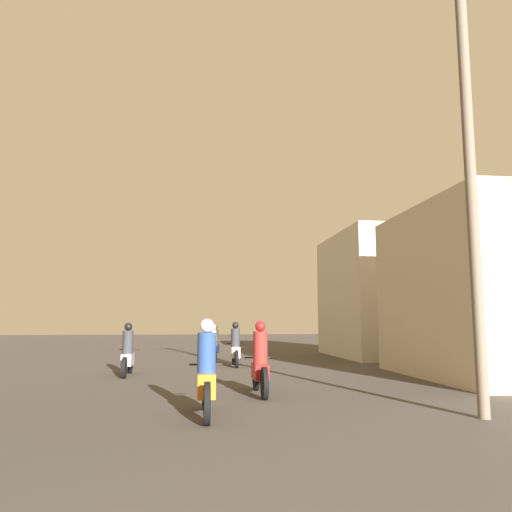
% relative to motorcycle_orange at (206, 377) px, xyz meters
% --- Properties ---
extents(motorcycle_orange, '(0.60, 2.09, 1.67)m').
position_rel_motorcycle_orange_xyz_m(motorcycle_orange, '(0.00, 0.00, 0.00)').
color(motorcycle_orange, black).
rests_on(motorcycle_orange, ground_plane).
extents(motorcycle_red, '(0.60, 2.13, 1.63)m').
position_rel_motorcycle_orange_xyz_m(motorcycle_red, '(1.26, 2.44, -0.02)').
color(motorcycle_red, black).
rests_on(motorcycle_red, ground_plane).
extents(motorcycle_silver, '(0.60, 1.99, 1.58)m').
position_rel_motorcycle_orange_xyz_m(motorcycle_silver, '(-2.19, 6.78, -0.04)').
color(motorcycle_silver, black).
rests_on(motorcycle_silver, ground_plane).
extents(motorcycle_white, '(0.60, 1.94, 1.59)m').
position_rel_motorcycle_orange_xyz_m(motorcycle_white, '(1.29, 9.53, -0.03)').
color(motorcycle_white, black).
rests_on(motorcycle_white, ground_plane).
extents(motorcycle_blue, '(0.60, 1.99, 1.48)m').
position_rel_motorcycle_orange_xyz_m(motorcycle_blue, '(0.69, 13.00, -0.08)').
color(motorcycle_blue, black).
rests_on(motorcycle_blue, ground_plane).
extents(building_right_near, '(4.47, 6.40, 5.00)m').
position_rel_motorcycle_orange_xyz_m(building_right_near, '(8.41, 4.90, 1.83)').
color(building_right_near, beige).
rests_on(building_right_near, ground_plane).
extents(building_right_far, '(4.10, 6.89, 5.66)m').
position_rel_motorcycle_orange_xyz_m(building_right_far, '(8.36, 13.71, 2.16)').
color(building_right_far, beige).
rests_on(building_right_far, ground_plane).
extents(utility_pole_near, '(1.60, 0.20, 8.36)m').
position_rel_motorcycle_orange_xyz_m(utility_pole_near, '(4.65, -0.72, 3.68)').
color(utility_pole_near, '#6B5B4C').
rests_on(utility_pole_near, ground_plane).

